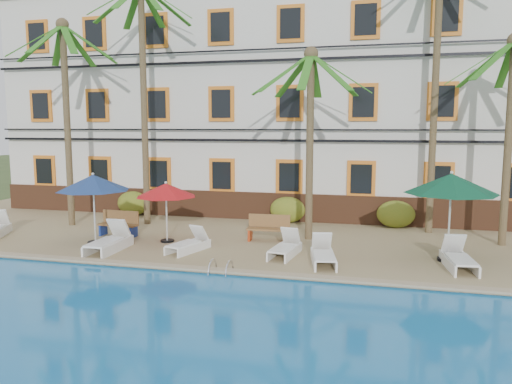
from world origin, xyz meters
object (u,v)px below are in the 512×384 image
(umbrella_red, at_px, (166,190))
(lounger_b, at_px, (109,241))
(umbrella_green, at_px, (451,184))
(palm_b, at_px, (143,73))
(palm_e, at_px, (510,110))
(palm_d, at_px, (436,60))
(bench_right, at_px, (268,228))
(lounger_e, at_px, (323,254))
(lounger_f, at_px, (458,258))
(umbrella_blue, at_px, (93,183))
(bench_left, at_px, (119,223))
(lounger_d, at_px, (285,247))
(palm_c, at_px, (310,116))
(lounger_c, at_px, (189,243))
(palm_a, at_px, (66,95))
(pool_ladder, at_px, (221,272))

(umbrella_red, distance_m, lounger_b, 2.58)
(umbrella_red, height_order, umbrella_green, umbrella_green)
(palm_b, distance_m, lounger_b, 7.43)
(palm_e, bearing_deg, palm_b, 177.98)
(palm_d, bearing_deg, bench_right, -153.02)
(lounger_e, bearing_deg, lounger_f, 7.22)
(umbrella_blue, xyz_separation_m, lounger_f, (11.77, -0.13, -1.82))
(palm_e, relative_size, bench_left, 4.63)
(umbrella_red, relative_size, lounger_d, 1.18)
(palm_b, height_order, palm_d, palm_d)
(palm_c, height_order, umbrella_green, palm_c)
(palm_d, relative_size, palm_e, 1.46)
(lounger_c, relative_size, bench_left, 1.17)
(palm_e, bearing_deg, umbrella_blue, -166.61)
(lounger_d, relative_size, bench_left, 1.19)
(umbrella_red, bearing_deg, umbrella_green, -1.57)
(bench_left, bearing_deg, lounger_f, -7.20)
(umbrella_blue, height_order, bench_right, umbrella_blue)
(palm_b, height_order, bench_right, palm_b)
(palm_a, bearing_deg, palm_c, -1.03)
(palm_d, bearing_deg, lounger_b, -151.84)
(palm_d, relative_size, lounger_c, 5.78)
(lounger_b, relative_size, lounger_e, 1.08)
(bench_left, distance_m, pool_ladder, 6.26)
(bench_right, bearing_deg, lounger_f, -18.59)
(palm_b, bearing_deg, palm_d, 5.37)
(palm_b, xyz_separation_m, palm_e, (13.51, -0.48, -1.58))
(bench_left, bearing_deg, lounger_e, -14.04)
(lounger_e, bearing_deg, lounger_c, 174.65)
(palm_d, bearing_deg, lounger_d, -134.42)
(umbrella_green, relative_size, lounger_e, 1.44)
(lounger_b, xyz_separation_m, pool_ladder, (4.30, -1.44, -0.31))
(palm_b, height_order, pool_ladder, palm_b)
(palm_b, relative_size, lounger_c, 5.50)
(palm_a, relative_size, umbrella_red, 3.84)
(palm_d, height_order, lounger_b, palm_d)
(palm_e, distance_m, lounger_c, 11.50)
(lounger_e, bearing_deg, lounger_b, -178.67)
(lounger_f, bearing_deg, pool_ladder, -162.12)
(umbrella_red, height_order, lounger_d, umbrella_red)
(palm_d, relative_size, lounger_f, 5.24)
(lounger_c, height_order, bench_left, bench_left)
(palm_b, distance_m, lounger_c, 7.87)
(lounger_c, bearing_deg, umbrella_blue, 176.74)
(palm_a, xyz_separation_m, umbrella_red, (5.08, -1.84, -3.45))
(umbrella_blue, distance_m, lounger_f, 11.91)
(palm_b, height_order, palm_e, palm_b)
(lounger_d, bearing_deg, palm_a, 164.11)
(umbrella_red, bearing_deg, palm_e, 11.84)
(lounger_b, bearing_deg, pool_ladder, -18.54)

